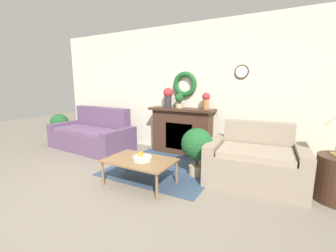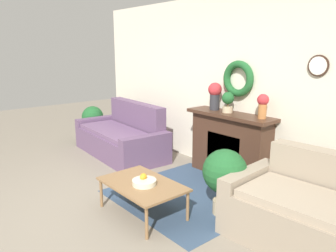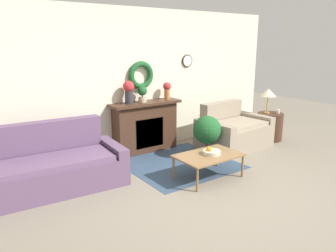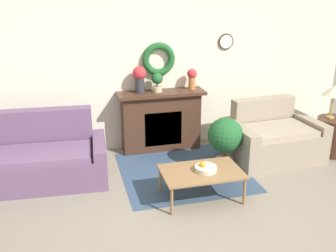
{
  "view_description": "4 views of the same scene",
  "coord_description": "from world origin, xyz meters",
  "px_view_note": "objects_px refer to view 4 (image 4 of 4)",
  "views": [
    {
      "loc": [
        2.07,
        -2.0,
        1.48
      ],
      "look_at": [
        0.19,
        1.46,
        0.74
      ],
      "focal_mm": 24.0,
      "sensor_mm": 36.0,
      "label": 1
    },
    {
      "loc": [
        3.09,
        -1.48,
        1.9
      ],
      "look_at": [
        -0.15,
        1.26,
        0.89
      ],
      "focal_mm": 35.0,
      "sensor_mm": 36.0,
      "label": 2
    },
    {
      "loc": [
        -3.08,
        -2.98,
        2.07
      ],
      "look_at": [
        -0.02,
        1.35,
        0.71
      ],
      "focal_mm": 35.0,
      "sensor_mm": 36.0,
      "label": 3
    },
    {
      "loc": [
        -1.33,
        -3.61,
        2.6
      ],
      "look_at": [
        -0.03,
        1.32,
        0.74
      ],
      "focal_mm": 42.0,
      "sensor_mm": 36.0,
      "label": 4
    }
  ],
  "objects_px": {
    "loveseat_right": "(272,139)",
    "side_table_by_loveseat": "(333,136)",
    "couch_left": "(34,160)",
    "potted_plant_on_mantel": "(157,81)",
    "vase_on_mantel_left": "(139,78)",
    "fruit_bowl": "(205,168)",
    "table_lamp": "(334,91)",
    "coffee_table": "(201,173)",
    "fireplace": "(161,120)",
    "potted_plant_floor_by_loveseat": "(225,137)",
    "vase_on_mantel_right": "(192,77)"
  },
  "relations": [
    {
      "from": "loveseat_right",
      "to": "potted_plant_on_mantel",
      "type": "height_order",
      "value": "potted_plant_on_mantel"
    },
    {
      "from": "fruit_bowl",
      "to": "vase_on_mantel_left",
      "type": "xyz_separation_m",
      "value": [
        -0.49,
        1.71,
        0.8
      ]
    },
    {
      "from": "fireplace",
      "to": "potted_plant_floor_by_loveseat",
      "type": "height_order",
      "value": "fireplace"
    },
    {
      "from": "couch_left",
      "to": "vase_on_mantel_left",
      "type": "xyz_separation_m",
      "value": [
        1.62,
        0.66,
        0.91
      ]
    },
    {
      "from": "loveseat_right",
      "to": "side_table_by_loveseat",
      "type": "relative_size",
      "value": 2.44
    },
    {
      "from": "vase_on_mantel_left",
      "to": "potted_plant_on_mantel",
      "type": "relative_size",
      "value": 1.37
    },
    {
      "from": "side_table_by_loveseat",
      "to": "potted_plant_on_mantel",
      "type": "distance_m",
      "value": 2.95
    },
    {
      "from": "fireplace",
      "to": "potted_plant_floor_by_loveseat",
      "type": "xyz_separation_m",
      "value": [
        0.72,
        -0.97,
        -0.0
      ]
    },
    {
      "from": "vase_on_mantel_left",
      "to": "potted_plant_floor_by_loveseat",
      "type": "relative_size",
      "value": 0.53
    },
    {
      "from": "fruit_bowl",
      "to": "vase_on_mantel_left",
      "type": "relative_size",
      "value": 0.66
    },
    {
      "from": "fruit_bowl",
      "to": "table_lamp",
      "type": "distance_m",
      "value": 2.62
    },
    {
      "from": "side_table_by_loveseat",
      "to": "vase_on_mantel_left",
      "type": "xyz_separation_m",
      "value": [
        -2.95,
        0.9,
        0.93
      ]
    },
    {
      "from": "table_lamp",
      "to": "fireplace",
      "type": "bearing_deg",
      "value": 161.73
    },
    {
      "from": "side_table_by_loveseat",
      "to": "potted_plant_on_mantel",
      "type": "xyz_separation_m",
      "value": [
        -2.68,
        0.88,
        0.86
      ]
    },
    {
      "from": "vase_on_mantel_left",
      "to": "couch_left",
      "type": "bearing_deg",
      "value": -157.87
    },
    {
      "from": "table_lamp",
      "to": "vase_on_mantel_left",
      "type": "xyz_separation_m",
      "value": [
        -2.89,
        0.85,
        0.19
      ]
    },
    {
      "from": "fruit_bowl",
      "to": "side_table_by_loveseat",
      "type": "distance_m",
      "value": 2.6
    },
    {
      "from": "side_table_by_loveseat",
      "to": "table_lamp",
      "type": "distance_m",
      "value": 0.74
    },
    {
      "from": "coffee_table",
      "to": "potted_plant_on_mantel",
      "type": "bearing_deg",
      "value": 95.77
    },
    {
      "from": "fruit_bowl",
      "to": "vase_on_mantel_left",
      "type": "bearing_deg",
      "value": 106.02
    },
    {
      "from": "fireplace",
      "to": "fruit_bowl",
      "type": "relative_size",
      "value": 5.04
    },
    {
      "from": "vase_on_mantel_left",
      "to": "fruit_bowl",
      "type": "bearing_deg",
      "value": -73.98
    },
    {
      "from": "table_lamp",
      "to": "vase_on_mantel_left",
      "type": "bearing_deg",
      "value": 163.63
    },
    {
      "from": "fruit_bowl",
      "to": "potted_plant_on_mantel",
      "type": "bearing_deg",
      "value": 97.26
    },
    {
      "from": "couch_left",
      "to": "loveseat_right",
      "type": "height_order",
      "value": "couch_left"
    },
    {
      "from": "coffee_table",
      "to": "fruit_bowl",
      "type": "relative_size",
      "value": 3.64
    },
    {
      "from": "fireplace",
      "to": "vase_on_mantel_left",
      "type": "distance_m",
      "value": 0.8
    },
    {
      "from": "vase_on_mantel_right",
      "to": "coffee_table",
      "type": "bearing_deg",
      "value": -103.51
    },
    {
      "from": "vase_on_mantel_left",
      "to": "potted_plant_on_mantel",
      "type": "bearing_deg",
      "value": -4.16
    },
    {
      "from": "vase_on_mantel_left",
      "to": "vase_on_mantel_right",
      "type": "height_order",
      "value": "vase_on_mantel_left"
    },
    {
      "from": "vase_on_mantel_left",
      "to": "vase_on_mantel_right",
      "type": "relative_size",
      "value": 1.25
    },
    {
      "from": "fruit_bowl",
      "to": "potted_plant_floor_by_loveseat",
      "type": "xyz_separation_m",
      "value": [
        0.57,
        0.73,
        0.07
      ]
    },
    {
      "from": "potted_plant_on_mantel",
      "to": "fireplace",
      "type": "bearing_deg",
      "value": 13.15
    },
    {
      "from": "loveseat_right",
      "to": "vase_on_mantel_right",
      "type": "bearing_deg",
      "value": 139.46
    },
    {
      "from": "couch_left",
      "to": "vase_on_mantel_right",
      "type": "distance_m",
      "value": 2.7
    },
    {
      "from": "potted_plant_floor_by_loveseat",
      "to": "potted_plant_on_mantel",
      "type": "bearing_deg",
      "value": 129.3
    },
    {
      "from": "couch_left",
      "to": "coffee_table",
      "type": "bearing_deg",
      "value": -22.86
    },
    {
      "from": "fruit_bowl",
      "to": "couch_left",
      "type": "bearing_deg",
      "value": 153.63
    },
    {
      "from": "fruit_bowl",
      "to": "potted_plant_on_mantel",
      "type": "distance_m",
      "value": 1.85
    },
    {
      "from": "coffee_table",
      "to": "vase_on_mantel_left",
      "type": "bearing_deg",
      "value": 104.66
    },
    {
      "from": "table_lamp",
      "to": "vase_on_mantel_left",
      "type": "distance_m",
      "value": 3.01
    },
    {
      "from": "coffee_table",
      "to": "side_table_by_loveseat",
      "type": "distance_m",
      "value": 2.63
    },
    {
      "from": "coffee_table",
      "to": "potted_plant_on_mantel",
      "type": "height_order",
      "value": "potted_plant_on_mantel"
    },
    {
      "from": "fruit_bowl",
      "to": "potted_plant_floor_by_loveseat",
      "type": "bearing_deg",
      "value": 52.1
    },
    {
      "from": "side_table_by_loveseat",
      "to": "vase_on_mantel_right",
      "type": "distance_m",
      "value": 2.45
    },
    {
      "from": "couch_left",
      "to": "potted_plant_floor_by_loveseat",
      "type": "bearing_deg",
      "value": -2.89
    },
    {
      "from": "fireplace",
      "to": "fruit_bowl",
      "type": "bearing_deg",
      "value": -84.84
    },
    {
      "from": "couch_left",
      "to": "table_lamp",
      "type": "relative_size",
      "value": 3.81
    },
    {
      "from": "couch_left",
      "to": "potted_plant_on_mantel",
      "type": "relative_size",
      "value": 6.6
    },
    {
      "from": "loveseat_right",
      "to": "coffee_table",
      "type": "distance_m",
      "value": 1.74
    }
  ]
}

